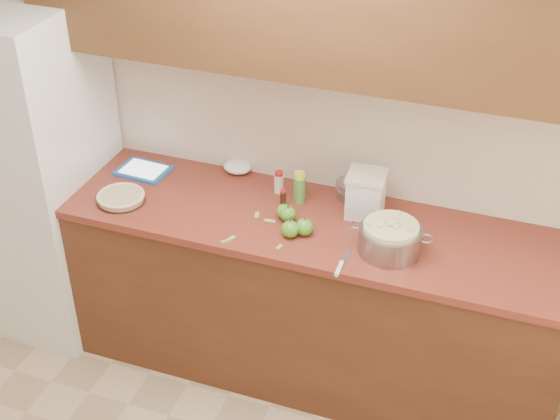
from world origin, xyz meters
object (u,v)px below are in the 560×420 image
(colander, at_px, (390,238))
(flour_canister, at_px, (366,194))
(pie, at_px, (121,197))
(tablet, at_px, (143,170))

(colander, xyz_separation_m, flour_canister, (-0.18, 0.25, 0.04))
(pie, distance_m, flour_canister, 1.18)
(colander, bearing_deg, flour_canister, 125.35)
(pie, relative_size, colander, 0.64)
(pie, relative_size, tablet, 0.90)
(tablet, bearing_deg, colander, -6.42)
(flour_canister, bearing_deg, tablet, -179.45)
(colander, height_order, flour_canister, flour_canister)
(flour_canister, relative_size, tablet, 0.82)
(colander, xyz_separation_m, tablet, (-1.35, 0.24, -0.06))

